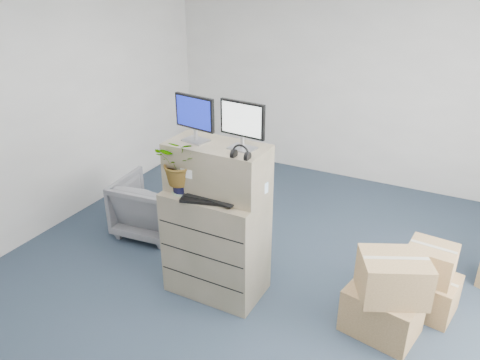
% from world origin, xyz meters
% --- Properties ---
extents(ground, '(7.00, 7.00, 0.00)m').
position_xyz_m(ground, '(0.00, 0.00, 0.00)').
color(ground, '#273647').
rests_on(ground, ground).
extents(wall_back, '(6.00, 0.02, 2.80)m').
position_xyz_m(wall_back, '(0.00, 3.51, 1.40)').
color(wall_back, beige).
rests_on(wall_back, ground).
extents(filing_cabinet_lower, '(0.95, 0.58, 1.10)m').
position_xyz_m(filing_cabinet_lower, '(-0.51, 0.12, 0.55)').
color(filing_cabinet_lower, '#837A5A').
rests_on(filing_cabinet_lower, ground).
extents(filing_cabinet_upper, '(0.95, 0.48, 0.47)m').
position_xyz_m(filing_cabinet_upper, '(-0.51, 0.17, 1.33)').
color(filing_cabinet_upper, '#837A5A').
rests_on(filing_cabinet_upper, filing_cabinet_lower).
extents(monitor_left, '(0.43, 0.20, 0.43)m').
position_xyz_m(monitor_left, '(-0.72, 0.16, 1.81)').
color(monitor_left, '#99999E').
rests_on(monitor_left, filing_cabinet_upper).
extents(monitor_right, '(0.44, 0.19, 0.43)m').
position_xyz_m(monitor_right, '(-0.25, 0.18, 1.81)').
color(monitor_right, '#99999E').
rests_on(monitor_right, filing_cabinet_upper).
extents(headphones, '(0.16, 0.02, 0.16)m').
position_xyz_m(headphones, '(-0.17, -0.01, 1.61)').
color(headphones, black).
rests_on(headphones, filing_cabinet_upper).
extents(keyboard, '(0.59, 0.37, 0.03)m').
position_xyz_m(keyboard, '(-0.47, -0.01, 1.11)').
color(keyboard, black).
rests_on(keyboard, filing_cabinet_lower).
extents(mouse, '(0.12, 0.09, 0.04)m').
position_xyz_m(mouse, '(-0.18, 0.01, 1.12)').
color(mouse, silver).
rests_on(mouse, filing_cabinet_lower).
extents(water_bottle, '(0.08, 0.08, 0.28)m').
position_xyz_m(water_bottle, '(-0.45, 0.17, 1.24)').
color(water_bottle, '#9B9DA4').
rests_on(water_bottle, filing_cabinet_lower).
extents(phone_dock, '(0.07, 0.05, 0.14)m').
position_xyz_m(phone_dock, '(-0.51, 0.18, 1.15)').
color(phone_dock, silver).
rests_on(phone_dock, filing_cabinet_lower).
extents(external_drive, '(0.21, 0.16, 0.06)m').
position_xyz_m(external_drive, '(-0.17, 0.21, 1.13)').
color(external_drive, black).
rests_on(external_drive, filing_cabinet_lower).
extents(tissue_box, '(0.30, 0.19, 0.10)m').
position_xyz_m(tissue_box, '(-0.17, 0.23, 1.21)').
color(tissue_box, '#3EA0D5').
rests_on(tissue_box, external_drive).
extents(potted_plant, '(0.50, 0.54, 0.45)m').
position_xyz_m(potted_plant, '(-0.80, -0.00, 1.35)').
color(potted_plant, '#8CA988').
rests_on(potted_plant, filing_cabinet_lower).
extents(office_chair, '(0.83, 0.78, 0.78)m').
position_xyz_m(office_chair, '(-1.79, 0.74, 0.39)').
color(office_chair, slate).
rests_on(office_chair, ground).
extents(cardboard_boxes, '(1.88, 1.86, 0.82)m').
position_xyz_m(cardboard_boxes, '(1.53, 0.73, 0.33)').
color(cardboard_boxes, olive).
rests_on(cardboard_boxes, ground).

